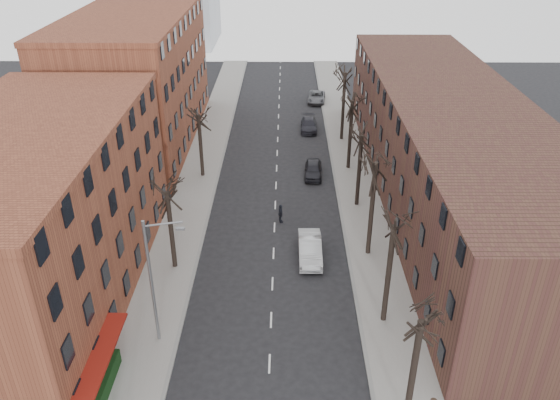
{
  "coord_description": "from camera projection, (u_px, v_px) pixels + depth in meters",
  "views": [
    {
      "loc": [
        0.9,
        -16.54,
        24.98
      ],
      "look_at": [
        0.51,
        21.68,
        4.0
      ],
      "focal_mm": 35.0,
      "sensor_mm": 36.0,
      "label": 1
    }
  ],
  "objects": [
    {
      "name": "tree_left_b",
      "position": [
        203.0,
        176.0,
        56.4
      ],
      "size": [
        5.2,
        5.2,
        9.5
      ],
      "primitive_type": null,
      "color": "black",
      "rests_on": "ground"
    },
    {
      "name": "silver_sedan",
      "position": [
        310.0,
        249.0,
        43.13
      ],
      "size": [
        1.82,
        5.13,
        1.69
      ],
      "primitive_type": "imported",
      "rotation": [
        0.0,
        0.0,
        0.01
      ],
      "color": "#A3A6AA",
      "rests_on": "ground"
    },
    {
      "name": "tree_left_a",
      "position": [
        175.0,
        267.0,
        42.38
      ],
      "size": [
        5.2,
        5.2,
        9.5
      ],
      "primitive_type": null,
      "color": "black",
      "rests_on": "ground"
    },
    {
      "name": "parked_car_far",
      "position": [
        317.0,
        97.0,
        77.02
      ],
      "size": [
        2.77,
        5.19,
        1.39
      ],
      "primitive_type": "imported",
      "rotation": [
        0.0,
        0.0,
        -0.09
      ],
      "color": "#5C5D63",
      "rests_on": "ground"
    },
    {
      "name": "tree_right_f",
      "position": [
        341.0,
        140.0,
        65.03
      ],
      "size": [
        5.2,
        5.2,
        11.6
      ],
      "primitive_type": null,
      "color": "black",
      "rests_on": "ground"
    },
    {
      "name": "building_right",
      "position": [
        449.0,
        148.0,
        50.28
      ],
      "size": [
        12.0,
        50.0,
        10.0
      ],
      "primitive_type": "cube",
      "color": "#482C21",
      "rests_on": "ground"
    },
    {
      "name": "awning_left",
      "position": [
        108.0,
        388.0,
        31.87
      ],
      "size": [
        1.2,
        7.0,
        0.15
      ],
      "primitive_type": "cube",
      "color": "maroon",
      "rests_on": "ground"
    },
    {
      "name": "parked_car_mid",
      "position": [
        309.0,
        125.0,
        67.44
      ],
      "size": [
        2.1,
        4.89,
        1.4
      ],
      "primitive_type": "imported",
      "rotation": [
        0.0,
        0.0,
        -0.03
      ],
      "color": "#212129",
      "rests_on": "ground"
    },
    {
      "name": "tree_right_d",
      "position": [
        356.0,
        205.0,
        51.0
      ],
      "size": [
        5.2,
        5.2,
        10.0
      ],
      "primitive_type": null,
      "color": "black",
      "rests_on": "ground"
    },
    {
      "name": "hedge",
      "position": [
        99.0,
        394.0,
        30.69
      ],
      "size": [
        0.8,
        6.0,
        1.0
      ],
      "primitive_type": "cube",
      "color": "#123412",
      "rests_on": "sidewalk_left"
    },
    {
      "name": "tree_right_e",
      "position": [
        348.0,
        169.0,
        58.02
      ],
      "size": [
        5.2,
        5.2,
        10.8
      ],
      "primitive_type": null,
      "color": "black",
      "rests_on": "ground"
    },
    {
      "name": "building_left_far",
      "position": [
        137.0,
        82.0,
        61.88
      ],
      "size": [
        12.0,
        28.0,
        14.0
      ],
      "primitive_type": "cube",
      "color": "brown",
      "rests_on": "ground"
    },
    {
      "name": "tree_right_c",
      "position": [
        368.0,
        254.0,
        43.99
      ],
      "size": [
        5.2,
        5.2,
        11.6
      ],
      "primitive_type": null,
      "color": "black",
      "rests_on": "ground"
    },
    {
      "name": "parked_car_near",
      "position": [
        313.0,
        170.0,
        56.08
      ],
      "size": [
        2.02,
        4.48,
        1.49
      ],
      "primitive_type": "imported",
      "rotation": [
        0.0,
        0.0,
        -0.06
      ],
      "color": "black",
      "rests_on": "ground"
    },
    {
      "name": "tree_right_b",
      "position": [
        383.0,
        321.0,
        36.98
      ],
      "size": [
        5.2,
        5.2,
        10.8
      ],
      "primitive_type": null,
      "color": "black",
      "rests_on": "ground"
    },
    {
      "name": "building_left_near",
      "position": [
        36.0,
        220.0,
        36.94
      ],
      "size": [
        12.0,
        26.0,
        12.0
      ],
      "primitive_type": "cube",
      "color": "brown",
      "rests_on": "ground"
    },
    {
      "name": "streetlight",
      "position": [
        153.0,
        278.0,
        32.95
      ],
      "size": [
        2.45,
        0.22,
        9.03
      ],
      "color": "slate",
      "rests_on": "ground"
    },
    {
      "name": "sidewalk_left",
      "position": [
        200.0,
        171.0,
        57.25
      ],
      "size": [
        4.0,
        90.0,
        0.15
      ],
      "primitive_type": "cube",
      "color": "gray",
      "rests_on": "ground"
    },
    {
      "name": "pedestrian_crossing",
      "position": [
        281.0,
        214.0,
        47.9
      ],
      "size": [
        0.66,
        1.11,
        1.77
      ],
      "primitive_type": "imported",
      "rotation": [
        0.0,
        0.0,
        1.8
      ],
      "color": "black",
      "rests_on": "ground"
    },
    {
      "name": "sidewalk_right",
      "position": [
        353.0,
        172.0,
        57.1
      ],
      "size": [
        4.0,
        90.0,
        0.15
      ],
      "primitive_type": "cube",
      "color": "gray",
      "rests_on": "ground"
    }
  ]
}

